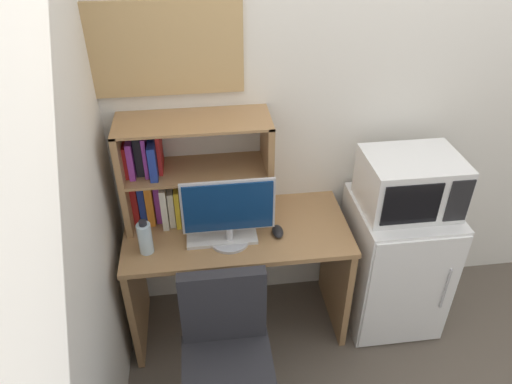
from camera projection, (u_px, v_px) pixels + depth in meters
The scene contains 11 objects.
wall_back at pixel (469, 97), 2.68m from camera, with size 6.40×0.04×2.60m, color silver.
desk at pixel (238, 260), 2.72m from camera, with size 1.21×0.58×0.74m.
hutch_bookshelf at pixel (174, 173), 2.53m from camera, with size 0.78×0.30×0.59m.
monitor at pixel (228, 211), 2.40m from camera, with size 0.47×0.20×0.37m.
keyboard at pixel (222, 238), 2.51m from camera, with size 0.37×0.13×0.02m, color silver.
computer_mouse at pixel (278, 231), 2.55m from camera, with size 0.06×0.11×0.04m, color black.
water_bottle at pixel (145, 238), 2.39m from camera, with size 0.07×0.07×0.19m.
mini_fridge at pixel (393, 262), 2.87m from camera, with size 0.53×0.57×0.82m.
microwave at pixel (410, 183), 2.55m from camera, with size 0.50×0.39×0.31m.
desk_chair at pixel (228, 371), 2.26m from camera, with size 0.48×0.48×0.90m.
wall_corkboard at pixel (166, 49), 2.29m from camera, with size 0.74×0.02×0.45m, color tan.
Camera 1 is at (-1.10, -2.32, 2.37)m, focal length 33.74 mm.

